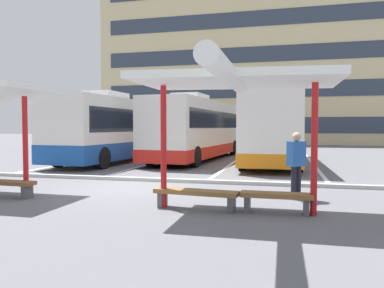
% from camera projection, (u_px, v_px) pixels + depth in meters
% --- Properties ---
extents(ground_plane, '(160.00, 160.00, 0.00)m').
position_uv_depth(ground_plane, '(129.00, 188.00, 11.57)').
color(ground_plane, slate).
extents(terminal_building, '(33.38, 11.26, 21.92)m').
position_uv_depth(terminal_building, '(246.00, 65.00, 46.21)').
color(terminal_building, '#D1BC8C').
rests_on(terminal_building, ground).
extents(coach_bus_0, '(3.30, 10.86, 3.70)m').
position_uv_depth(coach_bus_0, '(119.00, 130.00, 20.70)').
color(coach_bus_0, silver).
rests_on(coach_bus_0, ground).
extents(coach_bus_1, '(3.53, 11.57, 3.68)m').
position_uv_depth(coach_bus_1, '(198.00, 130.00, 21.70)').
color(coach_bus_1, silver).
rests_on(coach_bus_1, ground).
extents(coach_bus_2, '(2.78, 11.12, 3.74)m').
position_uv_depth(coach_bus_2, '(272.00, 129.00, 19.69)').
color(coach_bus_2, silver).
rests_on(coach_bus_2, ground).
extents(lane_stripe_0, '(0.16, 14.00, 0.01)m').
position_uv_depth(lane_stripe_0, '(95.00, 159.00, 22.00)').
color(lane_stripe_0, white).
rests_on(lane_stripe_0, ground).
extents(lane_stripe_1, '(0.16, 14.00, 0.01)m').
position_uv_depth(lane_stripe_1, '(161.00, 161.00, 21.03)').
color(lane_stripe_1, white).
rests_on(lane_stripe_1, ground).
extents(lane_stripe_2, '(0.16, 14.00, 0.01)m').
position_uv_depth(lane_stripe_2, '(233.00, 162.00, 20.07)').
color(lane_stripe_2, white).
rests_on(lane_stripe_2, ground).
extents(lane_stripe_3, '(0.16, 14.00, 0.01)m').
position_uv_depth(lane_stripe_3, '(313.00, 164.00, 19.10)').
color(lane_stripe_3, white).
rests_on(lane_stripe_3, ground).
extents(bench_3, '(1.89, 0.51, 0.45)m').
position_uv_depth(bench_3, '(3.00, 185.00, 10.09)').
color(bench_3, brown).
rests_on(bench_3, ground).
extents(waiting_shelter_2, '(4.36, 4.54, 3.08)m').
position_uv_depth(waiting_shelter_2, '(234.00, 82.00, 8.01)').
color(waiting_shelter_2, red).
rests_on(waiting_shelter_2, ground).
extents(bench_4, '(2.02, 0.63, 0.45)m').
position_uv_depth(bench_4, '(196.00, 195.00, 8.58)').
color(bench_4, brown).
rests_on(bench_4, ground).
extents(bench_5, '(1.56, 0.43, 0.45)m').
position_uv_depth(bench_5, '(276.00, 198.00, 8.20)').
color(bench_5, brown).
rests_on(bench_5, ground).
extents(platform_kerb, '(44.00, 0.24, 0.12)m').
position_uv_depth(platform_kerb, '(147.00, 179.00, 13.09)').
color(platform_kerb, '#ADADA8').
rests_on(platform_kerb, ground).
extents(waiting_passenger_0, '(0.51, 0.52, 1.75)m').
position_uv_depth(waiting_passenger_0, '(296.00, 160.00, 9.76)').
color(waiting_passenger_0, black).
rests_on(waiting_passenger_0, ground).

